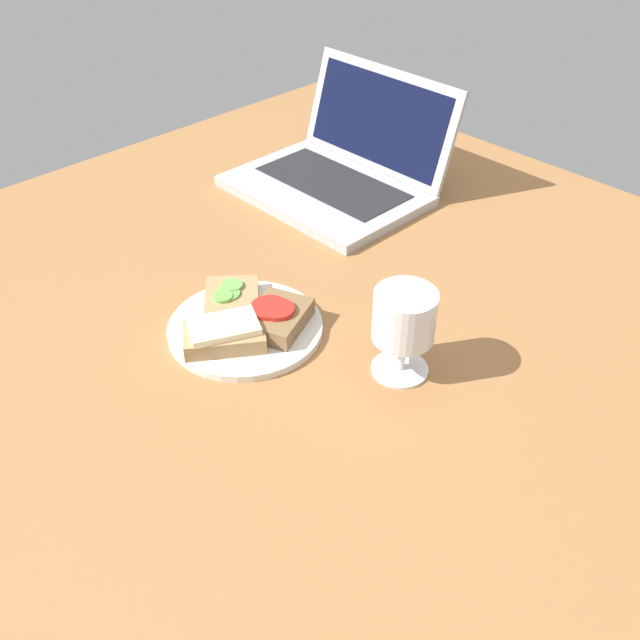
{
  "coord_description": "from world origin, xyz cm",
  "views": [
    {
      "loc": [
        55.8,
        -51.83,
        64.31
      ],
      "look_at": [
        3.81,
        -1.29,
        8.0
      ],
      "focal_mm": 40.0,
      "sensor_mm": 36.0,
      "label": 1
    }
  ],
  "objects_px": {
    "laptop": "(339,171)",
    "wine_glass": "(404,319)",
    "sandwich_with_tomato": "(277,317)",
    "sandwich_with_cucumber": "(232,301)",
    "plate": "(245,328)",
    "sandwich_with_cheese": "(224,334)"
  },
  "relations": [
    {
      "from": "laptop",
      "to": "wine_glass",
      "type": "bearing_deg",
      "value": -36.52
    },
    {
      "from": "sandwich_with_tomato",
      "to": "sandwich_with_cucumber",
      "type": "xyz_separation_m",
      "value": [
        -0.08,
        -0.02,
        -0.0
      ]
    },
    {
      "from": "plate",
      "to": "sandwich_with_cucumber",
      "type": "bearing_deg",
      "value": 164.37
    },
    {
      "from": "laptop",
      "to": "sandwich_with_cucumber",
      "type": "bearing_deg",
      "value": -66.93
    },
    {
      "from": "sandwich_with_cheese",
      "to": "wine_glass",
      "type": "distance_m",
      "value": 0.24
    },
    {
      "from": "sandwich_with_tomato",
      "to": "sandwich_with_cheese",
      "type": "bearing_deg",
      "value": -105.39
    },
    {
      "from": "plate",
      "to": "sandwich_with_cucumber",
      "type": "xyz_separation_m",
      "value": [
        -0.04,
        0.01,
        0.02
      ]
    },
    {
      "from": "plate",
      "to": "sandwich_with_cheese",
      "type": "xyz_separation_m",
      "value": [
        0.01,
        -0.04,
        0.02
      ]
    },
    {
      "from": "sandwich_with_cucumber",
      "to": "wine_glass",
      "type": "relative_size",
      "value": 1.04
    },
    {
      "from": "sandwich_with_cheese",
      "to": "wine_glass",
      "type": "relative_size",
      "value": 1.04
    },
    {
      "from": "sandwich_with_cheese",
      "to": "sandwich_with_tomato",
      "type": "distance_m",
      "value": 0.08
    },
    {
      "from": "plate",
      "to": "wine_glass",
      "type": "relative_size",
      "value": 1.76
    },
    {
      "from": "sandwich_with_cucumber",
      "to": "laptop",
      "type": "height_order",
      "value": "laptop"
    },
    {
      "from": "sandwich_with_cheese",
      "to": "sandwich_with_tomato",
      "type": "bearing_deg",
      "value": 74.61
    },
    {
      "from": "sandwich_with_tomato",
      "to": "laptop",
      "type": "xyz_separation_m",
      "value": [
        -0.24,
        0.36,
        0.01
      ]
    },
    {
      "from": "laptop",
      "to": "sandwich_with_cheese",
      "type": "bearing_deg",
      "value": -63.56
    },
    {
      "from": "wine_glass",
      "to": "laptop",
      "type": "xyz_separation_m",
      "value": [
        -0.41,
        0.3,
        -0.05
      ]
    },
    {
      "from": "sandwich_with_tomato",
      "to": "wine_glass",
      "type": "relative_size",
      "value": 0.95
    },
    {
      "from": "sandwich_with_cheese",
      "to": "sandwich_with_tomato",
      "type": "xyz_separation_m",
      "value": [
        0.02,
        0.07,
        -0.0
      ]
    },
    {
      "from": "sandwich_with_cheese",
      "to": "sandwich_with_cucumber",
      "type": "xyz_separation_m",
      "value": [
        -0.05,
        0.06,
        -0.0
      ]
    },
    {
      "from": "wine_glass",
      "to": "sandwich_with_cucumber",
      "type": "bearing_deg",
      "value": -162.34
    },
    {
      "from": "sandwich_with_cheese",
      "to": "wine_glass",
      "type": "height_order",
      "value": "wine_glass"
    }
  ]
}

